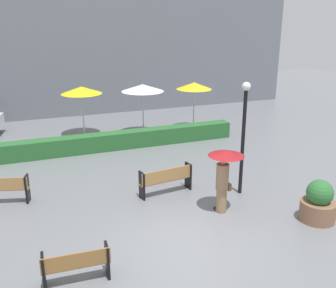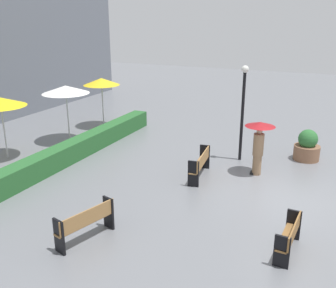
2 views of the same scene
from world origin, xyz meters
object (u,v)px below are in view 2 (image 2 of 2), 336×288
bench_near_left (290,235)px  lamp_post (243,103)px  pedestrian_with_umbrella (259,139)px  patio_umbrella_white (66,90)px  bench_far_left (86,222)px  bench_mid_center (201,163)px  patio_umbrella_yellow (0,102)px  patio_umbrella_yellow_far (101,82)px  planter_pot (307,147)px

bench_near_left → lamp_post: (5.88, 2.76, 1.85)m
pedestrian_with_umbrella → patio_umbrella_white: 8.82m
bench_far_left → pedestrian_with_umbrella: bearing=-25.6°
bench_mid_center → bench_near_left: (-3.52, -3.60, -0.07)m
bench_far_left → pedestrian_with_umbrella: pedestrian_with_umbrella is taller
bench_near_left → patio_umbrella_yellow: bearing=79.6°
patio_umbrella_yellow_far → planter_pot: bearing=-94.2°
bench_mid_center → lamp_post: 3.07m
bench_mid_center → lamp_post: bearing=-19.4°
bench_far_left → planter_pot: size_ratio=1.37×
lamp_post → bench_mid_center: bearing=160.6°
pedestrian_with_umbrella → planter_pot: 2.87m
bench_near_left → planter_pot: 7.00m
bench_near_left → planter_pot: (6.99, 0.32, 0.06)m
bench_mid_center → patio_umbrella_white: size_ratio=0.74×
bench_near_left → patio_umbrella_yellow_far: (7.74, 10.55, 1.87)m
bench_near_left → lamp_post: bearing=25.2°
bench_mid_center → pedestrian_with_umbrella: pedestrian_with_umbrella is taller
bench_near_left → patio_umbrella_white: (4.95, 10.57, 1.93)m
bench_mid_center → patio_umbrella_yellow: patio_umbrella_yellow is taller
pedestrian_with_umbrella → bench_far_left: bearing=154.4°
patio_umbrella_white → bench_mid_center: bearing=-101.6°
patio_umbrella_white → patio_umbrella_yellow_far: bearing=-0.5°
bench_far_left → patio_umbrella_yellow_far: (9.36, 5.71, 1.81)m
bench_mid_center → planter_pot: size_ratio=1.52×
bench_near_left → pedestrian_with_umbrella: bearing=21.2°
bench_mid_center → planter_pot: 4.77m
bench_far_left → patio_umbrella_white: (6.58, 5.74, 1.87)m
bench_mid_center → bench_far_left: bearing=166.5°
pedestrian_with_umbrella → patio_umbrella_yellow_far: bearing=70.6°
pedestrian_with_umbrella → patio_umbrella_yellow_far: 9.31m
bench_far_left → lamp_post: (7.50, -2.07, 1.78)m
planter_pot → lamp_post: (-1.12, 2.44, 1.79)m
patio_umbrella_white → bench_far_left: bearing=-138.9°
bench_far_left → bench_mid_center: 5.28m
patio_umbrella_yellow_far → bench_far_left: bearing=-148.6°
bench_mid_center → bench_near_left: 5.03m
pedestrian_with_umbrella → patio_umbrella_yellow: patio_umbrella_yellow is taller
lamp_post → patio_umbrella_yellow_far: size_ratio=1.49×
bench_near_left → patio_umbrella_yellow_far: size_ratio=0.60×
bench_far_left → bench_mid_center: bench_mid_center is taller
bench_near_left → patio_umbrella_yellow: 11.82m
pedestrian_with_umbrella → planter_pot: size_ratio=1.56×
bench_far_left → pedestrian_with_umbrella: size_ratio=0.88×
lamp_post → patio_umbrella_yellow_far: (1.87, 7.78, 0.03)m
pedestrian_with_umbrella → lamp_post: 1.83m
pedestrian_with_umbrella → patio_umbrella_yellow: (-2.57, 9.67, 1.00)m
bench_mid_center → patio_umbrella_yellow_far: (4.23, 6.95, 1.80)m
patio_umbrella_white → patio_umbrella_yellow_far: 2.79m
patio_umbrella_yellow → bench_far_left: bearing=-119.2°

